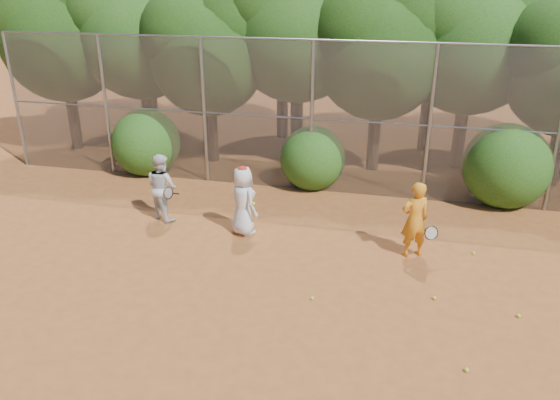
# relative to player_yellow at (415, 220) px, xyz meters

# --- Properties ---
(ground) EXTENTS (80.00, 80.00, 0.00)m
(ground) POSITION_rel_player_yellow_xyz_m (-1.80, -2.79, -0.82)
(ground) COLOR brown
(ground) RESTS_ON ground
(fence_back) EXTENTS (20.05, 0.09, 4.03)m
(fence_back) POSITION_rel_player_yellow_xyz_m (-1.92, 3.21, 1.23)
(fence_back) COLOR gray
(fence_back) RESTS_ON ground
(tree_0) EXTENTS (4.38, 3.81, 6.00)m
(tree_0) POSITION_rel_player_yellow_xyz_m (-11.24, 5.25, 3.11)
(tree_0) COLOR black
(tree_0) RESTS_ON ground
(tree_1) EXTENTS (4.64, 4.03, 6.35)m
(tree_1) POSITION_rel_player_yellow_xyz_m (-8.74, 5.75, 3.34)
(tree_1) COLOR black
(tree_1) RESTS_ON ground
(tree_2) EXTENTS (3.99, 3.47, 5.47)m
(tree_2) POSITION_rel_player_yellow_xyz_m (-6.25, 5.05, 2.76)
(tree_2) COLOR black
(tree_2) RESTS_ON ground
(tree_3) EXTENTS (4.89, 4.26, 6.70)m
(tree_3) POSITION_rel_player_yellow_xyz_m (-3.74, 6.06, 3.57)
(tree_3) COLOR black
(tree_3) RESTS_ON ground
(tree_4) EXTENTS (4.19, 3.64, 5.73)m
(tree_4) POSITION_rel_player_yellow_xyz_m (-1.25, 5.45, 2.94)
(tree_4) COLOR black
(tree_4) RESTS_ON ground
(tree_5) EXTENTS (4.51, 3.92, 6.17)m
(tree_5) POSITION_rel_player_yellow_xyz_m (1.26, 6.25, 3.23)
(tree_5) COLOR black
(tree_5) RESTS_ON ground
(tree_9) EXTENTS (4.83, 4.20, 6.62)m
(tree_9) POSITION_rel_player_yellow_xyz_m (-9.74, 8.06, 3.52)
(tree_9) COLOR black
(tree_9) RESTS_ON ground
(tree_10) EXTENTS (5.15, 4.48, 7.06)m
(tree_10) POSITION_rel_player_yellow_xyz_m (-4.73, 8.26, 3.81)
(tree_10) COLOR black
(tree_10) RESTS_ON ground
(tree_11) EXTENTS (4.64, 4.03, 6.35)m
(tree_11) POSITION_rel_player_yellow_xyz_m (0.26, 7.85, 3.34)
(tree_11) COLOR black
(tree_11) RESTS_ON ground
(bush_0) EXTENTS (2.00, 2.00, 2.00)m
(bush_0) POSITION_rel_player_yellow_xyz_m (-7.80, 3.51, 0.18)
(bush_0) COLOR #204C13
(bush_0) RESTS_ON ground
(bush_1) EXTENTS (1.80, 1.80, 1.80)m
(bush_1) POSITION_rel_player_yellow_xyz_m (-2.80, 3.51, 0.08)
(bush_1) COLOR #204C13
(bush_1) RESTS_ON ground
(bush_2) EXTENTS (2.20, 2.20, 2.20)m
(bush_2) POSITION_rel_player_yellow_xyz_m (2.20, 3.51, 0.28)
(bush_2) COLOR #204C13
(bush_2) RESTS_ON ground
(player_yellow) EXTENTS (0.86, 0.62, 1.65)m
(player_yellow) POSITION_rel_player_yellow_xyz_m (0.00, 0.00, 0.00)
(player_yellow) COLOR orange
(player_yellow) RESTS_ON ground
(player_teen) EXTENTS (0.93, 0.88, 1.62)m
(player_teen) POSITION_rel_player_yellow_xyz_m (-3.76, 0.17, -0.02)
(player_teen) COLOR silver
(player_teen) RESTS_ON ground
(player_white) EXTENTS (0.99, 0.91, 1.62)m
(player_white) POSITION_rel_player_yellow_xyz_m (-5.90, 0.51, -0.01)
(player_white) COLOR silver
(player_white) RESTS_ON ground
(ball_0) EXTENTS (0.07, 0.07, 0.07)m
(ball_0) POSITION_rel_player_yellow_xyz_m (0.45, -1.66, -0.79)
(ball_0) COLOR #B6DC28
(ball_0) RESTS_ON ground
(ball_1) EXTENTS (0.07, 0.07, 0.07)m
(ball_1) POSITION_rel_player_yellow_xyz_m (-0.10, 0.14, -0.79)
(ball_1) COLOR #B6DC28
(ball_1) RESTS_ON ground
(ball_2) EXTENTS (0.07, 0.07, 0.07)m
(ball_2) POSITION_rel_player_yellow_xyz_m (0.89, -3.57, -0.79)
(ball_2) COLOR #B6DC28
(ball_2) RESTS_ON ground
(ball_3) EXTENTS (0.07, 0.07, 0.07)m
(ball_3) POSITION_rel_player_yellow_xyz_m (1.86, -1.90, -0.79)
(ball_3) COLOR #B6DC28
(ball_3) RESTS_ON ground
(ball_4) EXTENTS (0.07, 0.07, 0.07)m
(ball_4) POSITION_rel_player_yellow_xyz_m (-1.72, -2.20, -0.79)
(ball_4) COLOR #B6DC28
(ball_4) RESTS_ON ground
(ball_5) EXTENTS (0.07, 0.07, 0.07)m
(ball_5) POSITION_rel_player_yellow_xyz_m (1.29, 0.33, -0.79)
(ball_5) COLOR #B6DC28
(ball_5) RESTS_ON ground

